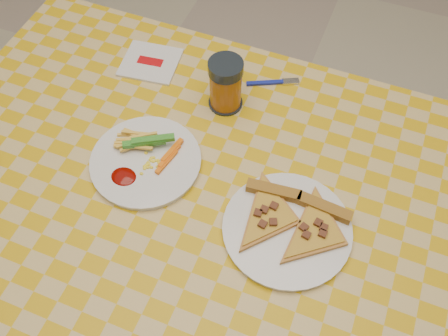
# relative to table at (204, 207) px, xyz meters

# --- Properties ---
(ground) EXTENTS (8.00, 8.00, 0.00)m
(ground) POSITION_rel_table_xyz_m (0.00, 0.00, -0.68)
(ground) COLOR beige
(ground) RESTS_ON ground
(table) EXTENTS (1.28, 0.88, 0.76)m
(table) POSITION_rel_table_xyz_m (0.00, 0.00, 0.00)
(table) COLOR silver
(table) RESTS_ON ground
(plate_left) EXTENTS (0.31, 0.31, 0.01)m
(plate_left) POSITION_rel_table_xyz_m (-0.14, 0.02, 0.08)
(plate_left) COLOR silver
(plate_left) RESTS_ON table
(plate_right) EXTENTS (0.29, 0.29, 0.01)m
(plate_right) POSITION_rel_table_xyz_m (0.19, -0.03, 0.08)
(plate_right) COLOR silver
(plate_right) RESTS_ON table
(fries_veggies) EXTENTS (0.17, 0.15, 0.04)m
(fries_veggies) POSITION_rel_table_xyz_m (-0.15, 0.03, 0.10)
(fries_veggies) COLOR #F9C24F
(fries_veggies) RESTS_ON plate_left
(pizza_slices) EXTENTS (0.25, 0.23, 0.02)m
(pizza_slices) POSITION_rel_table_xyz_m (0.20, -0.01, 0.09)
(pizza_slices) COLOR #BE8C3A
(pizza_slices) RESTS_ON plate_right
(drink_glass) EXTENTS (0.08, 0.08, 0.13)m
(drink_glass) POSITION_rel_table_xyz_m (-0.04, 0.24, 0.14)
(drink_glass) COLOR black
(drink_glass) RESTS_ON table
(napkin) EXTENTS (0.15, 0.14, 0.01)m
(napkin) POSITION_rel_table_xyz_m (-0.26, 0.29, 0.08)
(napkin) COLOR silver
(napkin) RESTS_ON table
(fork) EXTENTS (0.12, 0.07, 0.01)m
(fork) POSITION_rel_table_xyz_m (0.04, 0.34, 0.08)
(fork) COLOR #152295
(fork) RESTS_ON table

